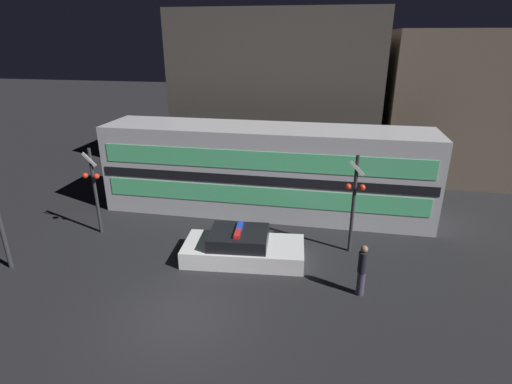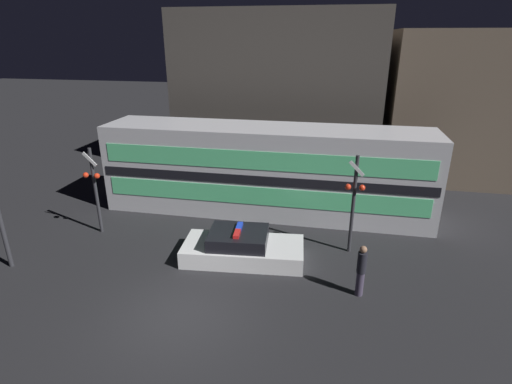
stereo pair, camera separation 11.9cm
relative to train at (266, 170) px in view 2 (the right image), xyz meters
name	(u,v)px [view 2 (the right image)]	position (x,y,z in m)	size (l,w,h in m)	color
ground_plane	(182,315)	(-1.09, -7.97, -1.97)	(120.00, 120.00, 0.00)	black
train	(266,170)	(0.00, 0.00, 0.00)	(14.55, 2.87, 3.94)	silver
police_car	(242,248)	(-0.09, -4.51, -1.52)	(4.49, 2.30, 1.23)	silver
pedestrian	(361,270)	(4.02, -5.92, -1.08)	(0.29, 0.29, 1.73)	#3F384C
crossing_signal_near	(354,200)	(3.76, -3.20, 0.14)	(0.71, 0.31, 3.77)	#2D2D33
crossing_signal_far	(95,187)	(-6.36, -3.55, 0.05)	(0.71, 0.31, 3.60)	#2D2D33
building_left	(279,93)	(-0.47, 7.04, 2.53)	(11.48, 5.98, 9.01)	#47423D
building_center	(475,108)	(10.35, 6.94, 2.02)	(9.14, 5.05, 7.99)	brown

